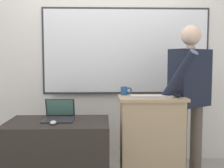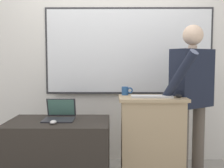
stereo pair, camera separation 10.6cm
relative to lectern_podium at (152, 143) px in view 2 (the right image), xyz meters
name	(u,v)px [view 2 (the right image)]	position (x,y,z in m)	size (l,w,h in m)	color
back_wall	(107,50)	(-0.48, 0.88, 0.97)	(6.40, 0.17, 2.89)	silver
lectern_podium	(152,143)	(0.00, 0.00, 0.00)	(0.67, 0.42, 0.94)	tan
side_desk	(59,155)	(-0.94, -0.05, -0.12)	(1.01, 0.64, 0.71)	#28231E
person_presenter	(192,91)	(0.44, 0.16, 0.51)	(0.62, 0.74, 1.68)	brown
laptop	(60,114)	(-0.94, 0.03, 0.29)	(0.31, 0.31, 0.20)	#28282D
wireless_keyboard	(152,96)	(-0.01, -0.05, 0.48)	(0.41, 0.13, 0.02)	silver
computer_mouse_by_laptop	(53,122)	(-0.96, -0.19, 0.25)	(0.06, 0.10, 0.03)	silver
computer_mouse_by_keyboard	(178,96)	(0.25, -0.05, 0.49)	(0.06, 0.10, 0.03)	black
coffee_mug	(126,91)	(-0.26, 0.14, 0.51)	(0.12, 0.07, 0.09)	#234C84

